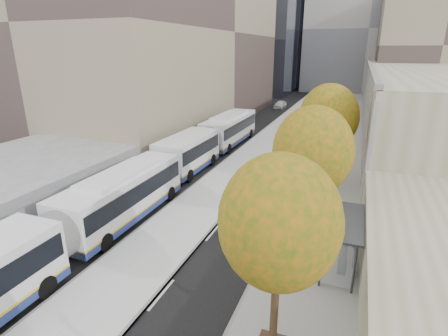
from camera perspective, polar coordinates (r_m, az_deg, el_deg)
The scene contains 12 objects.
bus_platform at distance 42.34m, azimuth 7.44°, elevation 4.63°, with size 4.25×150.00×0.15m, color #BCBCBC.
sidewalk at distance 41.32m, azimuth 18.29°, elevation 3.43°, with size 4.75×150.00×0.08m, color gray.
building_tan at distance 70.01m, azimuth 29.58°, elevation 11.23°, with size 18.00×92.00×8.00m, color gray.
building_midrise at distance 53.91m, azimuth -11.21°, elevation 20.77°, with size 24.00×46.00×25.00m, color gray.
building_far_block at distance 101.12m, azimuth 22.55°, elevation 20.10°, with size 30.00×18.00×30.00m, color #9A958F.
bus_shelter at distance 17.90m, azimuth 19.33°, elevation -9.30°, with size 1.90×4.40×2.53m.
tree_b at distance 11.46m, azimuth 9.02°, elevation -8.78°, with size 4.00×4.00×6.97m.
tree_c at distance 18.79m, azimuth 14.26°, elevation 2.62°, with size 4.20×4.20×7.28m.
tree_d at distance 27.50m, azimuth 16.70°, elevation 7.88°, with size 4.40×4.40×7.60m.
bus_near at distance 19.96m, azimuth -23.04°, elevation -8.44°, with size 2.85×18.36×3.06m.
bus_far at distance 35.95m, azimuth -1.60°, elevation 5.02°, with size 3.14×19.34×3.22m.
distant_car at distance 66.12m, azimuth 9.16°, elevation 10.19°, with size 1.68×4.17×1.42m, color white.
Camera 1 is at (5.51, -5.00, 10.29)m, focal length 28.00 mm.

